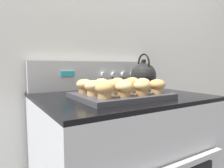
{
  "coord_description": "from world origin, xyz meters",
  "views": [
    {
      "loc": [
        -0.56,
        -0.48,
        1.03
      ],
      "look_at": [
        -0.08,
        0.29,
        0.94
      ],
      "focal_mm": 32.0,
      "sensor_mm": 36.0,
      "label": 1
    }
  ],
  "objects_px": {
    "muffin_r0_c1": "(124,88)",
    "muffin_r2_c3": "(132,83)",
    "muffin_r0_c2": "(142,87)",
    "muffin_r1_c0": "(93,87)",
    "muffin_r2_c0": "(84,86)",
    "muffin_r1_c1": "(112,86)",
    "tea_kettle": "(143,75)",
    "muffin_r2_c1": "(102,85)",
    "muffin_r0_c3": "(157,86)",
    "muffin_pan": "(121,95)",
    "muffin_r2_c2": "(118,84)",
    "muffin_r0_c0": "(105,90)",
    "muffin_r1_c3": "(143,84)",
    "muffin_r1_c2": "(129,85)"
  },
  "relations": [
    {
      "from": "muffin_r0_c1",
      "to": "muffin_r2_c3",
      "type": "relative_size",
      "value": 1.0
    },
    {
      "from": "muffin_r0_c2",
      "to": "muffin_r2_c3",
      "type": "distance_m",
      "value": 0.2
    },
    {
      "from": "muffin_r1_c0",
      "to": "muffin_r2_c0",
      "type": "xyz_separation_m",
      "value": [
        0.0,
        0.09,
        0.0
      ]
    },
    {
      "from": "muffin_r1_c1",
      "to": "tea_kettle",
      "type": "relative_size",
      "value": 0.33
    },
    {
      "from": "muffin_r2_c0",
      "to": "muffin_r2_c1",
      "type": "distance_m",
      "value": 0.09
    },
    {
      "from": "muffin_r0_c2",
      "to": "tea_kettle",
      "type": "distance_m",
      "value": 0.45
    },
    {
      "from": "muffin_r0_c3",
      "to": "muffin_pan",
      "type": "bearing_deg",
      "value": 145.95
    },
    {
      "from": "muffin_r1_c1",
      "to": "muffin_r2_c2",
      "type": "xyz_separation_m",
      "value": [
        0.09,
        0.09,
        0.0
      ]
    },
    {
      "from": "muffin_r0_c1",
      "to": "tea_kettle",
      "type": "relative_size",
      "value": 0.33
    },
    {
      "from": "muffin_r0_c0",
      "to": "muffin_r2_c0",
      "type": "xyz_separation_m",
      "value": [
        -0.0,
        0.18,
        0.0
      ]
    },
    {
      "from": "muffin_r1_c3",
      "to": "muffin_r2_c0",
      "type": "xyz_separation_m",
      "value": [
        -0.27,
        0.09,
        0.0
      ]
    },
    {
      "from": "muffin_r2_c0",
      "to": "muffin_r2_c2",
      "type": "bearing_deg",
      "value": -1.08
    },
    {
      "from": "muffin_r1_c2",
      "to": "muffin_r2_c1",
      "type": "distance_m",
      "value": 0.13
    },
    {
      "from": "muffin_r1_c1",
      "to": "muffin_r1_c0",
      "type": "bearing_deg",
      "value": 179.85
    },
    {
      "from": "muffin_r0_c3",
      "to": "muffin_r1_c3",
      "type": "relative_size",
      "value": 1.0
    },
    {
      "from": "muffin_r1_c0",
      "to": "tea_kettle",
      "type": "bearing_deg",
      "value": 27.05
    },
    {
      "from": "muffin_pan",
      "to": "muffin_r0_c0",
      "type": "bearing_deg",
      "value": -145.99
    },
    {
      "from": "muffin_r0_c1",
      "to": "muffin_r1_c3",
      "type": "height_order",
      "value": "same"
    },
    {
      "from": "muffin_r0_c3",
      "to": "muffin_r2_c1",
      "type": "bearing_deg",
      "value": 135.21
    },
    {
      "from": "muffin_r0_c0",
      "to": "muffin_r1_c2",
      "type": "bearing_deg",
      "value": 27.04
    },
    {
      "from": "muffin_r0_c0",
      "to": "muffin_r2_c2",
      "type": "height_order",
      "value": "same"
    },
    {
      "from": "muffin_r0_c2",
      "to": "muffin_r1_c0",
      "type": "relative_size",
      "value": 1.0
    },
    {
      "from": "muffin_r1_c1",
      "to": "muffin_r2_c3",
      "type": "distance_m",
      "value": 0.2
    },
    {
      "from": "muffin_r1_c2",
      "to": "muffin_r2_c1",
      "type": "height_order",
      "value": "same"
    },
    {
      "from": "muffin_r0_c2",
      "to": "muffin_r2_c1",
      "type": "relative_size",
      "value": 1.0
    },
    {
      "from": "muffin_r0_c2",
      "to": "muffin_r1_c2",
      "type": "relative_size",
      "value": 1.0
    },
    {
      "from": "muffin_r2_c2",
      "to": "muffin_r2_c3",
      "type": "bearing_deg",
      "value": -0.06
    },
    {
      "from": "muffin_r1_c3",
      "to": "muffin_r2_c3",
      "type": "distance_m",
      "value": 0.09
    },
    {
      "from": "muffin_r0_c3",
      "to": "tea_kettle",
      "type": "xyz_separation_m",
      "value": [
        0.21,
        0.34,
        0.03
      ]
    },
    {
      "from": "muffin_r2_c3",
      "to": "muffin_r1_c0",
      "type": "bearing_deg",
      "value": -161.92
    },
    {
      "from": "muffin_r1_c3",
      "to": "muffin_r2_c2",
      "type": "bearing_deg",
      "value": 136.03
    },
    {
      "from": "muffin_r0_c2",
      "to": "muffin_r2_c1",
      "type": "bearing_deg",
      "value": 116.99
    },
    {
      "from": "muffin_r0_c1",
      "to": "muffin_r1_c0",
      "type": "relative_size",
      "value": 1.0
    },
    {
      "from": "muffin_r1_c0",
      "to": "muffin_r1_c3",
      "type": "height_order",
      "value": "same"
    },
    {
      "from": "muffin_r2_c0",
      "to": "muffin_r2_c3",
      "type": "relative_size",
      "value": 1.0
    },
    {
      "from": "muffin_r1_c3",
      "to": "muffin_r2_c0",
      "type": "height_order",
      "value": "same"
    },
    {
      "from": "muffin_r1_c1",
      "to": "muffin_r1_c2",
      "type": "bearing_deg",
      "value": 1.98
    },
    {
      "from": "muffin_r2_c2",
      "to": "muffin_r1_c0",
      "type": "bearing_deg",
      "value": -153.72
    },
    {
      "from": "muffin_pan",
      "to": "muffin_r1_c3",
      "type": "height_order",
      "value": "muffin_r1_c3"
    },
    {
      "from": "muffin_r1_c2",
      "to": "muffin_r2_c2",
      "type": "bearing_deg",
      "value": 92.74
    },
    {
      "from": "muffin_r1_c0",
      "to": "muffin_r2_c3",
      "type": "distance_m",
      "value": 0.29
    },
    {
      "from": "muffin_r2_c3",
      "to": "muffin_r0_c2",
      "type": "bearing_deg",
      "value": -116.45
    },
    {
      "from": "muffin_r0_c1",
      "to": "muffin_r1_c1",
      "type": "height_order",
      "value": "same"
    },
    {
      "from": "muffin_pan",
      "to": "muffin_r2_c3",
      "type": "xyz_separation_m",
      "value": [
        0.14,
        0.09,
        0.04
      ]
    },
    {
      "from": "muffin_r1_c1",
      "to": "muffin_r2_c0",
      "type": "xyz_separation_m",
      "value": [
        -0.09,
        0.09,
        0.0
      ]
    },
    {
      "from": "tea_kettle",
      "to": "muffin_r1_c3",
      "type": "bearing_deg",
      "value": -130.99
    },
    {
      "from": "muffin_r0_c2",
      "to": "muffin_r1_c2",
      "type": "xyz_separation_m",
      "value": [
        0.0,
        0.09,
        0.0
      ]
    },
    {
      "from": "muffin_pan",
      "to": "muffin_r0_c1",
      "type": "bearing_deg",
      "value": -116.18
    },
    {
      "from": "muffin_pan",
      "to": "tea_kettle",
      "type": "relative_size",
      "value": 1.8
    },
    {
      "from": "muffin_pan",
      "to": "muffin_r1_c2",
      "type": "relative_size",
      "value": 5.47
    }
  ]
}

